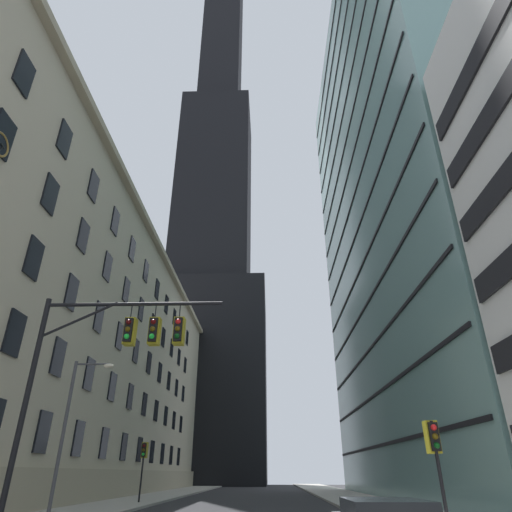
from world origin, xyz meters
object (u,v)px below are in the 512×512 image
at_px(street_lamppost, 72,418).
at_px(traffic_signal_mast, 116,352).
at_px(traffic_light_near_right, 434,443).
at_px(traffic_light_far_left, 144,454).

bearing_deg(street_lamppost, traffic_signal_mast, -59.15).
xyz_separation_m(traffic_light_near_right, street_lamppost, (-15.62, 7.03, 1.59)).
relative_size(traffic_light_near_right, traffic_light_far_left, 0.90).
distance_m(traffic_light_far_left, street_lamppost, 10.87).
bearing_deg(traffic_light_far_left, traffic_light_near_right, -50.60).
distance_m(traffic_signal_mast, traffic_light_near_right, 11.66).
bearing_deg(traffic_light_near_right, traffic_light_far_left, 129.40).
height_order(traffic_light_near_right, street_lamppost, street_lamppost).
xyz_separation_m(traffic_light_far_left, street_lamppost, (-1.01, -10.75, 1.25)).
xyz_separation_m(traffic_signal_mast, traffic_light_far_left, (-3.37, 18.09, -2.76)).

